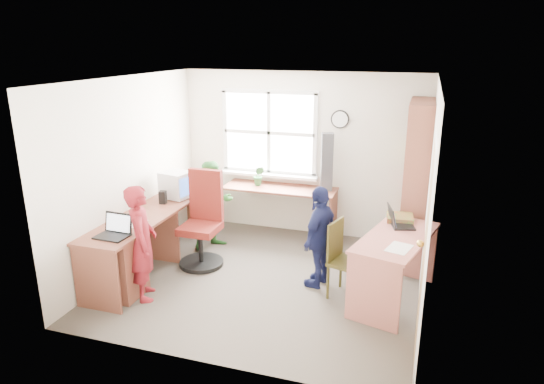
# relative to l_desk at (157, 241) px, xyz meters

# --- Properties ---
(room) EXTENTS (3.64, 3.44, 2.44)m
(room) POSITION_rel_l_desk_xyz_m (1.32, 0.38, 0.76)
(room) COLOR #423B34
(room) RESTS_ON ground
(l_desk) EXTENTS (2.38, 2.95, 0.75)m
(l_desk) POSITION_rel_l_desk_xyz_m (0.00, 0.00, 0.00)
(l_desk) COLOR brown
(l_desk) RESTS_ON ground
(right_desk) EXTENTS (0.93, 1.44, 0.76)m
(right_desk) POSITION_rel_l_desk_xyz_m (2.82, 0.27, 0.10)
(right_desk) COLOR #B36659
(right_desk) RESTS_ON ground
(bookshelf) EXTENTS (0.30, 1.02, 2.10)m
(bookshelf) POSITION_rel_l_desk_xyz_m (2.96, 1.47, 0.55)
(bookshelf) COLOR brown
(bookshelf) RESTS_ON ground
(swivel_chair) EXTENTS (0.57, 0.57, 1.23)m
(swivel_chair) POSITION_rel_l_desk_xyz_m (0.38, 0.50, 0.07)
(swivel_chair) COLOR black
(swivel_chair) RESTS_ON ground
(wooden_chair) EXTENTS (0.47, 0.47, 0.89)m
(wooden_chair) POSITION_rel_l_desk_xyz_m (2.26, 0.19, 0.02)
(wooden_chair) COLOR #3A3513
(wooden_chair) RESTS_ON ground
(crt_monitor) EXTENTS (0.43, 0.40, 0.36)m
(crt_monitor) POSITION_rel_l_desk_xyz_m (-0.14, 0.81, 0.48)
(crt_monitor) COLOR silver
(crt_monitor) RESTS_ON l_desk
(laptop_left) EXTENTS (0.36, 0.30, 0.24)m
(laptop_left) POSITION_rel_l_desk_xyz_m (-0.14, -0.61, 0.35)
(laptop_left) COLOR black
(laptop_left) RESTS_ON l_desk
(laptop_right) EXTENTS (0.36, 0.40, 0.23)m
(laptop_right) POSITION_rel_l_desk_xyz_m (2.80, 0.61, 0.36)
(laptop_right) COLOR black
(laptop_right) RESTS_ON right_desk
(speaker_a) EXTENTS (0.10, 0.10, 0.17)m
(speaker_a) POSITION_rel_l_desk_xyz_m (-0.20, 0.53, 0.38)
(speaker_a) COLOR black
(speaker_a) RESTS_ON l_desk
(speaker_b) EXTENTS (0.11, 0.11, 0.20)m
(speaker_b) POSITION_rel_l_desk_xyz_m (-0.20, 1.11, 0.39)
(speaker_b) COLOR black
(speaker_b) RESTS_ON l_desk
(cd_tower) EXTENTS (0.20, 0.19, 0.83)m
(cd_tower) POSITION_rel_l_desk_xyz_m (1.72, 1.79, 0.71)
(cd_tower) COLOR black
(cd_tower) RESTS_ON l_desk
(game_box) EXTENTS (0.33, 0.33, 0.06)m
(game_box) POSITION_rel_l_desk_xyz_m (2.82, 0.79, 0.34)
(game_box) COLOR #B41618
(game_box) RESTS_ON right_desk
(paper_a) EXTENTS (0.28, 0.36, 0.00)m
(paper_a) POSITION_rel_l_desk_xyz_m (-0.18, -0.22, 0.30)
(paper_a) COLOR silver
(paper_a) RESTS_ON l_desk
(paper_b) EXTENTS (0.29, 0.35, 0.00)m
(paper_b) POSITION_rel_l_desk_xyz_m (2.86, -0.05, 0.31)
(paper_b) COLOR silver
(paper_b) RESTS_ON right_desk
(potted_plant) EXTENTS (0.17, 0.13, 0.30)m
(potted_plant) POSITION_rel_l_desk_xyz_m (0.73, 1.71, 0.44)
(potted_plant) COLOR #296732
(potted_plant) RESTS_ON l_desk
(person_red) EXTENTS (0.51, 0.58, 1.32)m
(person_red) POSITION_rel_l_desk_xyz_m (0.13, -0.52, 0.21)
(person_red) COLOR maroon
(person_red) RESTS_ON ground
(person_green) EXTENTS (0.72, 0.76, 1.25)m
(person_green) POSITION_rel_l_desk_xyz_m (0.31, 1.02, 0.17)
(person_green) COLOR #2D712D
(person_green) RESTS_ON ground
(person_navy) EXTENTS (0.46, 0.77, 1.23)m
(person_navy) POSITION_rel_l_desk_xyz_m (1.95, 0.37, 0.16)
(person_navy) COLOR #151A44
(person_navy) RESTS_ON ground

